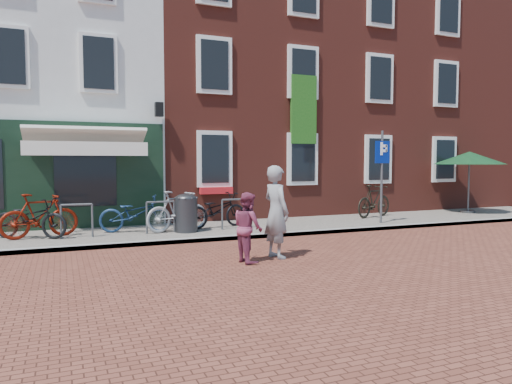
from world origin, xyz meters
name	(u,v)px	position (x,y,z in m)	size (l,w,h in m)	color
ground	(232,240)	(0.00, 0.00, 0.00)	(80.00, 80.00, 0.00)	brown
sidewalk	(248,228)	(1.00, 1.50, 0.05)	(24.00, 3.00, 0.10)	slate
building_stucco	(21,84)	(-5.00, 7.00, 4.50)	(8.00, 8.00, 9.00)	silver
building_brick_mid	(220,82)	(2.00, 7.00, 5.00)	(6.00, 8.00, 10.00)	maroon
building_brick_right	(350,91)	(8.00, 7.00, 5.00)	(6.00, 8.00, 10.00)	maroon
filler_right	(462,109)	(14.50, 7.00, 4.50)	(7.00, 8.00, 9.00)	maroon
litter_bin	(186,211)	(-0.85, 1.14, 0.65)	(0.58, 0.58, 1.06)	#313133
parking_sign	(382,165)	(4.94, 0.68, 1.83)	(0.50, 0.08, 2.73)	#4C4C4F
parasol	(469,156)	(9.57, 1.82, 2.13)	(2.44, 2.44, 2.27)	#4C4C4F
woman	(276,212)	(0.14, -2.28, 0.92)	(0.67, 0.44, 1.85)	gray
boy	(248,227)	(-0.54, -2.46, 0.67)	(0.65, 0.51, 1.35)	#84334E
bicycle_0	(30,218)	(-4.53, 1.52, 0.58)	(0.64, 1.83, 0.96)	black
bicycle_1	(40,216)	(-4.32, 1.52, 0.63)	(0.50, 1.77, 1.07)	#641105
bicycle_2	(135,214)	(-2.08, 1.58, 0.58)	(0.64, 1.83, 0.96)	#152B4C
bicycle_3	(178,211)	(-1.03, 1.33, 0.63)	(0.50, 1.77, 1.07)	#9C9C9E
bicycle_4	(217,210)	(0.13, 1.62, 0.58)	(0.64, 1.83, 0.96)	black
bicycle_5	(374,201)	(5.64, 1.98, 0.63)	(0.50, 1.77, 1.07)	black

